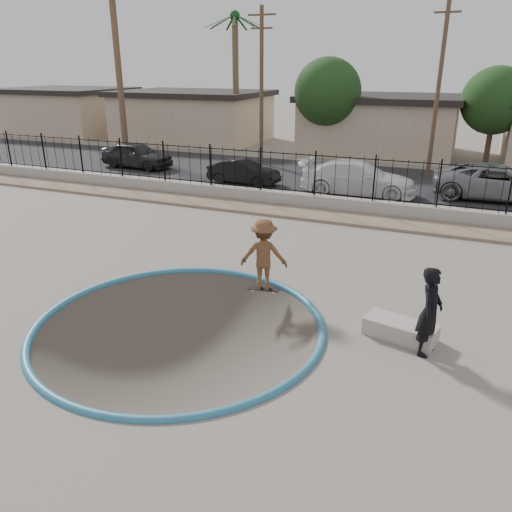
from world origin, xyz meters
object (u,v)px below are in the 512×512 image
object	(u,v)px
concrete_ledge	(400,329)
car_a	(137,155)
skater	(264,258)
videographer	(430,312)
car_b	(244,172)
car_d	(498,182)
skateboard	(264,289)
car_c	(358,178)

from	to	relation	value
concrete_ledge	car_a	xyz separation A→B (m)	(-17.34, 14.40, 0.59)
skater	concrete_ledge	world-z (taller)	skater
videographer	car_b	size ratio (longest dim) A/B	0.53
car_d	concrete_ledge	bearing A→B (deg)	168.25
car_d	skater	bearing A→B (deg)	152.74
concrete_ledge	skater	bearing A→B (deg)	163.91
skateboard	car_a	distance (m)	18.98
concrete_ledge	car_c	distance (m)	13.44
car_d	car_a	bearing A→B (deg)	87.92
videographer	car_a	xyz separation A→B (m)	(-17.93, 14.86, -0.20)
skater	car_d	bearing A→B (deg)	-130.09
skateboard	videographer	world-z (taller)	videographer
videographer	car_b	distance (m)	16.84
skater	car_b	distance (m)	13.17
car_b	videographer	bearing A→B (deg)	-141.11
videographer	car_a	world-z (taller)	videographer
skateboard	car_a	world-z (taller)	car_a
skater	videographer	xyz separation A→B (m)	(4.41, -1.56, 0.01)
videographer	concrete_ledge	distance (m)	1.09
skateboard	videographer	bearing A→B (deg)	-28.29
car_c	skateboard	bearing A→B (deg)	177.75
car_c	videographer	bearing A→B (deg)	-163.86
car_b	car_c	size ratio (longest dim) A/B	0.69
car_a	car_d	xyz separation A→B (m)	(19.74, 0.10, 0.04)
skater	car_a	distance (m)	18.97
car_a	car_b	bearing A→B (deg)	-97.28
car_b	car_d	xyz separation A→B (m)	(12.05, 1.60, 0.18)
skater	videographer	world-z (taller)	videographer
skater	car_b	world-z (taller)	skater
car_b	car_d	size ratio (longest dim) A/B	0.66
skateboard	car_d	world-z (taller)	car_d
skater	concrete_ledge	bearing A→B (deg)	148.71
skater	skateboard	world-z (taller)	skater
car_a	car_d	distance (m)	19.74
skateboard	concrete_ledge	size ratio (longest dim) A/B	0.56
videographer	car_b	xyz separation A→B (m)	(-10.25, 13.36, -0.34)
car_c	car_b	bearing A→B (deg)	88.32
skater	car_c	xyz separation A→B (m)	(0.12, 11.80, -0.17)
videographer	car_c	size ratio (longest dim) A/B	0.37
skateboard	concrete_ledge	xyz separation A→B (m)	(3.82, -1.10, 0.14)
skater	skateboard	size ratio (longest dim) A/B	2.20
car_b	car_d	world-z (taller)	car_d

